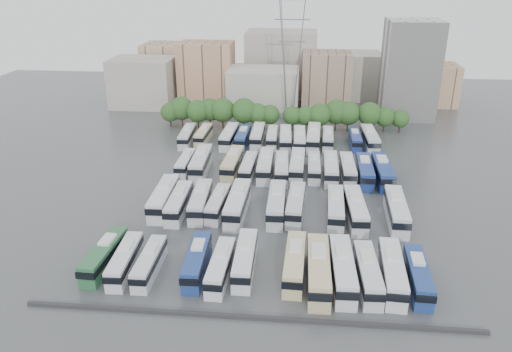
# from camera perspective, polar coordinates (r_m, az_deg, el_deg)

# --- Properties ---
(ground) EXTENTS (220.00, 220.00, 0.00)m
(ground) POSITION_cam_1_polar(r_m,az_deg,el_deg) (90.60, 1.50, -2.78)
(ground) COLOR #424447
(ground) RESTS_ON ground
(parapet) EXTENTS (56.00, 0.50, 0.50)m
(parapet) POSITION_cam_1_polar(r_m,az_deg,el_deg) (62.55, -0.77, -15.84)
(parapet) COLOR #2D2D30
(parapet) RESTS_ON ground
(tree_line) EXTENTS (63.81, 7.83, 8.16)m
(tree_line) POSITION_cam_1_polar(r_m,az_deg,el_deg) (128.52, 2.25, 7.26)
(tree_line) COLOR black
(tree_line) RESTS_ON ground
(city_buildings) EXTENTS (102.00, 35.00, 20.00)m
(city_buildings) POSITION_cam_1_polar(r_m,az_deg,el_deg) (156.95, 0.69, 11.49)
(city_buildings) COLOR #9E998E
(city_buildings) RESTS_ON ground
(apartment_tower) EXTENTS (14.00, 14.00, 26.00)m
(apartment_tower) POSITION_cam_1_polar(r_m,az_deg,el_deg) (144.66, 17.15, 11.56)
(apartment_tower) COLOR silver
(apartment_tower) RESTS_ON ground
(electricity_pylon) EXTENTS (9.00, 6.91, 33.83)m
(electricity_pylon) POSITION_cam_1_polar(r_m,az_deg,el_deg) (133.01, 4.07, 14.04)
(electricity_pylon) COLOR slate
(electricity_pylon) RESTS_ON ground
(bus_r0_s0) EXTENTS (3.15, 11.91, 3.70)m
(bus_r0_s0) POSITION_cam_1_polar(r_m,az_deg,el_deg) (74.12, -16.93, -8.63)
(bus_r0_s0) COLOR #2A623B
(bus_r0_s0) RESTS_ON ground
(bus_r0_s1) EXTENTS (2.94, 11.34, 3.53)m
(bus_r0_s1) POSITION_cam_1_polar(r_m,az_deg,el_deg) (72.39, -14.74, -9.26)
(bus_r0_s1) COLOR silver
(bus_r0_s1) RESTS_ON ground
(bus_r0_s2) EXTENTS (2.39, 10.80, 3.39)m
(bus_r0_s2) POSITION_cam_1_polar(r_m,az_deg,el_deg) (71.19, -12.08, -9.64)
(bus_r0_s2) COLOR silver
(bus_r0_s2) RESTS_ON ground
(bus_r0_s4) EXTENTS (2.95, 11.76, 3.67)m
(bus_r0_s4) POSITION_cam_1_polar(r_m,az_deg,el_deg) (70.32, -6.76, -9.55)
(bus_r0_s4) COLOR navy
(bus_r0_s4) RESTS_ON ground
(bus_r0_s5) EXTENTS (2.75, 11.36, 3.55)m
(bus_r0_s5) POSITION_cam_1_polar(r_m,az_deg,el_deg) (68.91, -4.07, -10.25)
(bus_r0_s5) COLOR silver
(bus_r0_s5) RESTS_ON ground
(bus_r0_s6) EXTENTS (2.80, 12.10, 3.78)m
(bus_r0_s6) POSITION_cam_1_polar(r_m,az_deg,el_deg) (70.08, -1.26, -9.45)
(bus_r0_s6) COLOR silver
(bus_r0_s6) RESTS_ON ground
(bus_r0_s8) EXTENTS (3.05, 12.39, 3.86)m
(bus_r0_s8) POSITION_cam_1_polar(r_m,az_deg,el_deg) (69.44, 4.44, -9.82)
(bus_r0_s8) COLOR beige
(bus_r0_s8) RESTS_ON ground
(bus_r0_s9) EXTENTS (3.07, 13.58, 4.25)m
(bus_r0_s9) POSITION_cam_1_polar(r_m,az_deg,el_deg) (67.98, 7.15, -10.55)
(bus_r0_s9) COLOR beige
(bus_r0_s9) RESTS_ON ground
(bus_r0_s10) EXTENTS (3.20, 13.25, 4.14)m
(bus_r0_s10) POSITION_cam_1_polar(r_m,az_deg,el_deg) (68.62, 9.87, -10.44)
(bus_r0_s10) COLOR silver
(bus_r0_s10) RESTS_ON ground
(bus_r0_s11) EXTENTS (3.05, 12.21, 3.80)m
(bus_r0_s11) POSITION_cam_1_polar(r_m,az_deg,el_deg) (68.80, 12.65, -10.76)
(bus_r0_s11) COLOR silver
(bus_r0_s11) RESTS_ON ground
(bus_r0_s12) EXTENTS (3.43, 12.94, 4.02)m
(bus_r0_s12) POSITION_cam_1_polar(r_m,az_deg,el_deg) (69.63, 15.31, -10.50)
(bus_r0_s12) COLOR silver
(bus_r0_s12) RESTS_ON ground
(bus_r0_s13) EXTENTS (2.95, 11.59, 3.61)m
(bus_r0_s13) POSITION_cam_1_polar(r_m,az_deg,el_deg) (70.23, 18.02, -10.74)
(bus_r0_s13) COLOR navy
(bus_r0_s13) RESTS_ON ground
(bus_r1_s1) EXTENTS (3.31, 13.48, 4.21)m
(bus_r1_s1) POSITION_cam_1_polar(r_m,az_deg,el_deg) (88.31, -10.50, -2.42)
(bus_r1_s1) COLOR white
(bus_r1_s1) RESTS_ON ground
(bus_r1_s2) EXTENTS (2.91, 12.33, 3.85)m
(bus_r1_s2) POSITION_cam_1_polar(r_m,az_deg,el_deg) (86.42, -8.81, -3.02)
(bus_r1_s2) COLOR silver
(bus_r1_s2) RESTS_ON ground
(bus_r1_s3) EXTENTS (3.30, 12.57, 3.91)m
(bus_r1_s3) POSITION_cam_1_polar(r_m,az_deg,el_deg) (86.47, -6.37, -2.84)
(bus_r1_s3) COLOR silver
(bus_r1_s3) RESTS_ON ground
(bus_r1_s4) EXTENTS (3.01, 11.32, 3.52)m
(bus_r1_s4) POSITION_cam_1_polar(r_m,az_deg,el_deg) (85.75, -4.37, -3.13)
(bus_r1_s4) COLOR silver
(bus_r1_s4) RESTS_ON ground
(bus_r1_s5) EXTENTS (3.33, 13.74, 4.29)m
(bus_r1_s5) POSITION_cam_1_polar(r_m,az_deg,el_deg) (84.75, -2.11, -3.13)
(bus_r1_s5) COLOR silver
(bus_r1_s5) RESTS_ON ground
(bus_r1_s7) EXTENTS (2.98, 13.16, 4.12)m
(bus_r1_s7) POSITION_cam_1_polar(r_m,az_deg,el_deg) (84.83, 2.36, -3.17)
(bus_r1_s7) COLOR silver
(bus_r1_s7) RESTS_ON ground
(bus_r1_s8) EXTENTS (3.29, 12.52, 3.89)m
(bus_r1_s8) POSITION_cam_1_polar(r_m,az_deg,el_deg) (85.07, 4.55, -3.23)
(bus_r1_s8) COLOR silver
(bus_r1_s8) RESTS_ON ground
(bus_r1_s10) EXTENTS (3.14, 12.50, 3.89)m
(bus_r1_s10) POSITION_cam_1_polar(r_m,az_deg,el_deg) (84.71, 9.07, -3.58)
(bus_r1_s10) COLOR silver
(bus_r1_s10) RESTS_ON ground
(bus_r1_s11) EXTENTS (3.39, 13.08, 4.07)m
(bus_r1_s11) POSITION_cam_1_polar(r_m,az_deg,el_deg) (84.60, 11.31, -3.73)
(bus_r1_s11) COLOR silver
(bus_r1_s11) RESTS_ON ground
(bus_r1_s13) EXTENTS (3.45, 13.49, 4.20)m
(bus_r1_s13) POSITION_cam_1_polar(r_m,az_deg,el_deg) (85.70, 15.76, -3.77)
(bus_r1_s13) COLOR silver
(bus_r1_s13) RESTS_ON ground
(bus_r2_s1) EXTENTS (2.39, 10.84, 3.40)m
(bus_r2_s1) POSITION_cam_1_polar(r_m,az_deg,el_deg) (103.91, -8.05, 1.50)
(bus_r2_s1) COLOR silver
(bus_r2_s1) RESTS_ON ground
(bus_r2_s2) EXTENTS (3.45, 13.75, 4.29)m
(bus_r2_s2) POSITION_cam_1_polar(r_m,az_deg,el_deg) (102.61, -6.31, 1.57)
(bus_r2_s2) COLOR silver
(bus_r2_s2) RESTS_ON ground
(bus_r2_s4) EXTENTS (3.39, 13.16, 4.10)m
(bus_r2_s4) POSITION_cam_1_polar(r_m,az_deg,el_deg) (102.04, -2.69, 1.51)
(bus_r2_s4) COLOR #CBC18B
(bus_r2_s4) RESTS_ON ground
(bus_r2_s5) EXTENTS (2.86, 11.34, 3.53)m
(bus_r2_s5) POSITION_cam_1_polar(r_m,az_deg,el_deg) (100.62, -0.86, 1.04)
(bus_r2_s5) COLOR silver
(bus_r2_s5) RESTS_ON ground
(bus_r2_s6) EXTENTS (2.95, 13.08, 4.10)m
(bus_r2_s6) POSITION_cam_1_polar(r_m,az_deg,el_deg) (100.82, 1.08, 1.26)
(bus_r2_s6) COLOR silver
(bus_r2_s6) RESTS_ON ground
(bus_r2_s7) EXTENTS (3.13, 12.31, 3.83)m
(bus_r2_s7) POSITION_cam_1_polar(r_m,az_deg,el_deg) (99.91, 2.95, 0.94)
(bus_r2_s7) COLOR silver
(bus_r2_s7) RESTS_ON ground
(bus_r2_s8) EXTENTS (3.11, 12.94, 4.04)m
(bus_r2_s8) POSITION_cam_1_polar(r_m,az_deg,el_deg) (101.19, 4.74, 1.25)
(bus_r2_s8) COLOR silver
(bus_r2_s8) RESTS_ON ground
(bus_r2_s9) EXTENTS (2.52, 11.45, 3.59)m
(bus_r2_s9) POSITION_cam_1_polar(r_m,az_deg,el_deg) (101.19, 6.63, 1.03)
(bus_r2_s9) COLOR silver
(bus_r2_s9) RESTS_ON ground
(bus_r2_s10) EXTENTS (2.93, 12.69, 3.97)m
(bus_r2_s10) POSITION_cam_1_polar(r_m,az_deg,el_deg) (100.58, 8.53, 0.90)
(bus_r2_s10) COLOR silver
(bus_r2_s10) RESTS_ON ground
(bus_r2_s11) EXTENTS (2.78, 12.09, 3.78)m
(bus_r2_s11) POSITION_cam_1_polar(r_m,az_deg,el_deg) (101.03, 10.43, 0.81)
(bus_r2_s11) COLOR silver
(bus_r2_s11) RESTS_ON ground
(bus_r2_s12) EXTENTS (3.03, 12.89, 4.03)m
(bus_r2_s12) POSITION_cam_1_polar(r_m,az_deg,el_deg) (100.45, 12.33, 0.59)
(bus_r2_s12) COLOR navy
(bus_r2_s12) RESTS_ON ground
(bus_r2_s13) EXTENTS (3.19, 13.53, 4.23)m
(bus_r2_s13) POSITION_cam_1_polar(r_m,az_deg,el_deg) (100.87, 14.26, 0.56)
(bus_r2_s13) COLOR navy
(bus_r2_s13) RESTS_ON ground
(bus_r3_s0) EXTENTS (3.05, 11.85, 3.69)m
(bus_r3_s0) POSITION_cam_1_polar(r_m,az_deg,el_deg) (120.03, -7.88, 4.58)
(bus_r3_s0) COLOR silver
(bus_r3_s0) RESTS_ON ground
(bus_r3_s1) EXTENTS (2.75, 11.00, 3.43)m
(bus_r3_s1) POSITION_cam_1_polar(r_m,az_deg,el_deg) (120.75, -6.03, 4.72)
(bus_r3_s1) COLOR beige
(bus_r3_s1) RESTS_ON ground
(bus_r3_s3) EXTENTS (3.20, 12.66, 3.94)m
(bus_r3_s3) POSITION_cam_1_polar(r_m,az_deg,el_deg) (118.47, -3.09, 4.58)
(bus_r3_s3) COLOR silver
(bus_r3_s3) RESTS_ON ground
(bus_r3_s4) EXTENTS (2.73, 11.62, 3.63)m
(bus_r3_s4) POSITION_cam_1_polar(r_m,az_deg,el_deg) (118.04, -1.52, 4.46)
(bus_r3_s4) COLOR navy
(bus_r3_s4) RESTS_ON ground
(bus_r3_s5) EXTENTS (2.74, 12.44, 3.90)m
(bus_r3_s5) POSITION_cam_1_polar(r_m,az_deg,el_deg) (118.82, 0.19, 4.66)
(bus_r3_s5) COLOR silver
(bus_r3_s5) RESTS_ON ground
(bus_r3_s6) EXTENTS (2.66, 11.13, 3.48)m
(bus_r3_s6) POSITION_cam_1_polar(r_m,az_deg,el_deg) (118.43, 1.86, 4.48)
(bus_r3_s6) COLOR silver
(bus_r3_s6) RESTS_ON ground
(bus_r3_s7) EXTENTS (3.15, 12.44, 3.87)m
(bus_r3_s7) POSITION_cam_1_polar(r_m,az_deg,el_deg) (117.12, 3.40, 4.33)
(bus_r3_s7) COLOR silver
(bus_r3_s7) RESTS_ON ground
(bus_r3_s8) EXTENTS (2.92, 12.49, 3.90)m
(bus_r3_s8) POSITION_cam_1_polar(r_m,az_deg,el_deg) (116.59, 5.00, 4.21)
(bus_r3_s8) COLOR silver
(bus_r3_s8) RESTS_ON ground
(bus_r3_s9) EXTENTS (3.54, 13.80, 4.30)m
(bus_r3_s9) POSITION_cam_1_polar(r_m,az_deg,el_deg) (117.73, 6.60, 4.43)
(bus_r3_s9) COLOR silver
(bus_r3_s9) RESTS_ON ground
(bus_r3_s10) EXTENTS (2.88, 11.45, 3.57)m
(bus_r3_s10) POSITION_cam_1_polar(r_m,az_deg,el_deg) (118.58, 8.21, 4.30)
(bus_r3_s10) COLOR silver
(bus_r3_s10) RESTS_ON ground
(bus_r3_s12) EXTENTS (2.44, 10.87, 3.41)m
(bus_r3_s12) POSITION_cam_1_polar(r_m,az_deg,el_deg) (119.33, 11.26, 4.16)
(bus_r3_s12) COLOR navy
(bus_r3_s12) RESTS_ON ground
(bus_r3_s13) EXTENTS (3.42, 13.19, 4.11)m
(bus_r3_s13) POSITION_cam_1_polar(r_m,az_deg,el_deg) (119.34, 12.89, 4.20)
(bus_r3_s13) COLOR silver
(bus_r3_s13) RESTS_ON ground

